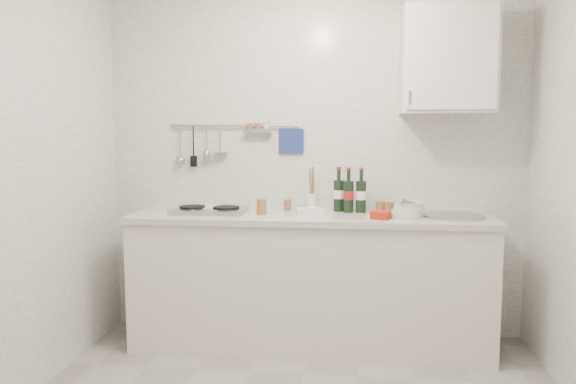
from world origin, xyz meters
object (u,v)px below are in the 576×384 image
at_px(plate_stack_hob, 202,208).
at_px(wine_bottles, 349,190).
at_px(utensil_crock, 311,199).
at_px(plate_stack_sink, 408,210).
at_px(wall_cabinet, 448,60).

bearing_deg(plate_stack_hob, wine_bottles, 3.78).
bearing_deg(wine_bottles, utensil_crock, 157.00).
distance_m(plate_stack_sink, utensil_crock, 0.72).
xyz_separation_m(wall_cabinet, wine_bottles, (-0.64, 0.02, -0.87)).
relative_size(wine_bottles, utensil_crock, 1.01).
distance_m(plate_stack_hob, plate_stack_sink, 1.42).
height_order(plate_stack_sink, utensil_crock, utensil_crock).
bearing_deg(plate_stack_sink, plate_stack_hob, 176.15).
bearing_deg(wall_cabinet, plate_stack_hob, -178.19).
distance_m(wall_cabinet, wine_bottles, 1.08).
distance_m(plate_stack_hob, utensil_crock, 0.78).
relative_size(plate_stack_hob, wine_bottles, 0.76).
bearing_deg(plate_stack_hob, utensil_crock, 13.59).
bearing_deg(plate_stack_sink, utensil_crock, 157.04).
xyz_separation_m(plate_stack_sink, utensil_crock, (-0.66, 0.28, 0.03)).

